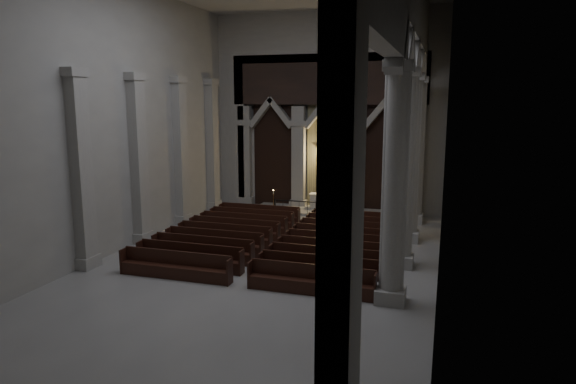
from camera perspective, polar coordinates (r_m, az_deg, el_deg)
The scene contains 11 objects.
room at distance 20.61m, azimuth -2.91°, elevation 12.43°, with size 24.00×24.10×12.00m.
sanctuary_wall at distance 31.68m, azimuth 4.39°, elevation 9.87°, with size 14.00×0.77×12.00m.
right_arcade at distance 20.76m, azimuth 13.21°, elevation 12.79°, with size 1.00×24.00×12.00m.
left_pilasters at distance 26.85m, azimuth -13.89°, elevation 3.75°, with size 0.60×13.00×8.03m.
sanctuary_step at distance 31.50m, azimuth 3.85°, elevation -2.12°, with size 8.50×2.60×0.15m, color #A6A39B.
altar at distance 31.65m, azimuth 4.10°, elevation -1.04°, with size 1.86×0.74×0.94m.
altar_rail at distance 29.74m, azimuth 3.10°, elevation -1.69°, with size 5.08×0.09×1.00m.
candle_stand_left at distance 30.69m, azimuth -1.62°, elevation -1.78°, with size 0.26×0.26×1.52m.
candle_stand_right at distance 30.01m, azimuth 7.96°, elevation -2.32°, with size 0.21×0.21×1.22m.
pews at distance 23.50m, azimuth -0.97°, elevation -5.74°, with size 10.05×9.78×1.04m.
worshipper at distance 27.51m, azimuth 5.98°, elevation -2.68°, with size 0.50×0.33×1.36m, color black.
Camera 1 is at (7.06, -19.35, 6.82)m, focal length 32.00 mm.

